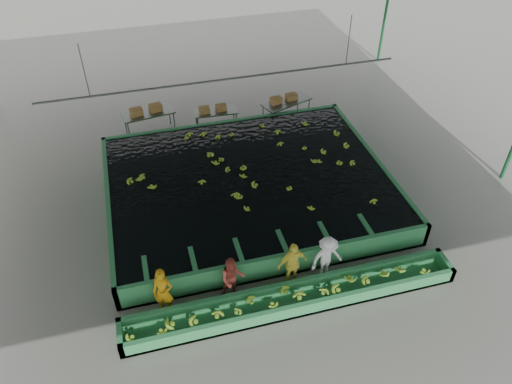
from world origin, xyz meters
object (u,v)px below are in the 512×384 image
object	(u,v)px
worker_d	(327,258)
box_stack_left	(146,113)
worker_c	(292,264)
packing_table_left	(150,122)
flotation_tank	(249,187)
worker_a	(163,292)
worker_b	(232,278)
packing_table_mid	(216,119)
box_stack_right	(284,101)
box_stack_mid	(213,111)
packing_table_right	(286,111)
sorting_trough	(293,299)

from	to	relation	value
worker_d	box_stack_left	size ratio (longest dim) A/B	1.16
worker_c	packing_table_left	xyz separation A→B (m)	(-3.21, 9.61, -0.32)
flotation_tank	worker_a	distance (m)	5.63
worker_b	packing_table_mid	distance (m)	9.32
packing_table_left	packing_table_mid	distance (m)	2.86
packing_table_left	box_stack_left	distance (m)	0.50
worker_d	box_stack_right	bearing A→B (deg)	73.38
worker_d	packing_table_mid	size ratio (longest dim) A/B	0.84
worker_d	flotation_tank	bearing A→B (deg)	99.81
packing_table_mid	box_stack_right	distance (m)	3.06
worker_c	packing_table_left	world-z (taller)	worker_c
worker_d	box_stack_mid	bearing A→B (deg)	92.85
packing_table_mid	worker_a	bearing A→B (deg)	-110.49
packing_table_right	sorting_trough	bearing A→B (deg)	-106.79
worker_a	worker_c	xyz separation A→B (m)	(3.82, 0.00, 0.01)
worker_a	packing_table_right	distance (m)	11.10
box_stack_right	box_stack_mid	bearing A→B (deg)	175.85
worker_a	worker_d	distance (m)	4.92
worker_b	box_stack_left	xyz separation A→B (m)	(-1.46, 9.60, 0.24)
sorting_trough	packing_table_left	size ratio (longest dim) A/B	4.59
worker_c	box_stack_left	bearing A→B (deg)	100.63
worker_b	sorting_trough	bearing A→B (deg)	-22.11
worker_a	worker_b	bearing A→B (deg)	22.72
sorting_trough	box_stack_mid	bearing A→B (deg)	91.73
packing_table_left	worker_d	bearing A→B (deg)	-65.86
box_stack_right	packing_table_mid	bearing A→B (deg)	175.78
packing_table_left	packing_table_right	world-z (taller)	packing_table_right
worker_b	packing_table_right	size ratio (longest dim) A/B	0.69
packing_table_mid	box_stack_right	xyz separation A→B (m)	(2.99, -0.22, 0.58)
packing_table_right	box_stack_left	distance (m)	6.07
packing_table_mid	worker_d	bearing A→B (deg)	-80.86
packing_table_right	box_stack_right	bearing A→B (deg)	166.04
worker_a	worker_d	world-z (taller)	worker_a
worker_c	box_stack_mid	size ratio (longest dim) A/B	1.38
worker_d	box_stack_right	world-z (taller)	worker_d
worker_a	packing_table_right	size ratio (longest dim) A/B	0.74
flotation_tank	worker_c	distance (m)	4.32
worker_d	box_stack_mid	world-z (taller)	worker_d
box_stack_left	box_stack_mid	bearing A→B (deg)	-8.05
flotation_tank	worker_c	bearing A→B (deg)	-87.30
flotation_tank	packing_table_left	bearing A→B (deg)	119.50
packing_table_mid	packing_table_right	xyz separation A→B (m)	(3.12, -0.25, 0.08)
flotation_tank	packing_table_right	distance (m)	5.50
flotation_tank	worker_a	bearing A→B (deg)	-130.04
box_stack_mid	flotation_tank	bearing A→B (deg)	-86.47
packing_table_mid	box_stack_mid	distance (m)	0.44
worker_d	packing_table_mid	bearing A→B (deg)	92.09
sorting_trough	box_stack_mid	distance (m)	10.03
packing_table_left	box_stack_left	world-z (taller)	box_stack_left
sorting_trough	worker_c	bearing A→B (deg)	75.76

